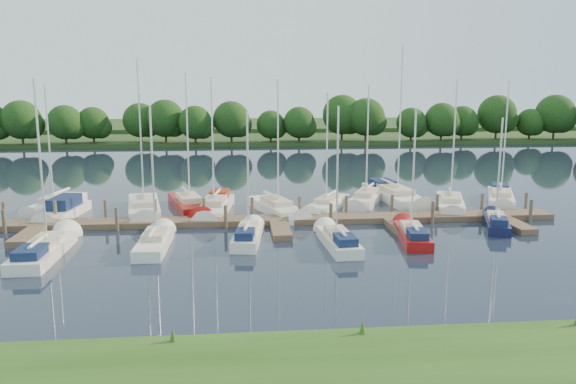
{
  "coord_description": "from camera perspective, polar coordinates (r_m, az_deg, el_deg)",
  "views": [
    {
      "loc": [
        -2.81,
        -30.49,
        9.41
      ],
      "look_at": [
        0.76,
        8.0,
        2.2
      ],
      "focal_mm": 35.0,
      "sensor_mm": 36.0,
      "label": 1
    }
  ],
  "objects": [
    {
      "name": "far_shore",
      "position": [
        105.92,
        -3.78,
        5.61
      ],
      "size": [
        180.0,
        30.0,
        0.6
      ],
      "primitive_type": "cube",
      "color": "#223C17",
      "rests_on": "ground"
    },
    {
      "name": "motorboat",
      "position": [
        44.53,
        -21.81,
        -1.91
      ],
      "size": [
        2.51,
        6.58,
        1.89
      ],
      "rotation": [
        0.0,
        0.0,
        3.02
      ],
      "color": "white",
      "rests_on": "ground"
    },
    {
      "name": "sailboat_s_5",
      "position": [
        40.83,
        20.38,
        -2.98
      ],
      "size": [
        3.09,
        5.96,
        7.77
      ],
      "rotation": [
        0.0,
        0.0,
        -0.35
      ],
      "color": "#101337",
      "rests_on": "ground"
    },
    {
      "name": "mooring_pilings",
      "position": [
        40.01,
        -1.14,
        -2.16
      ],
      "size": [
        38.24,
        2.84,
        2.0
      ],
      "color": "#473D33",
      "rests_on": "ground"
    },
    {
      "name": "sailboat_s_0",
      "position": [
        34.89,
        -23.44,
        -5.45
      ],
      "size": [
        1.93,
        8.09,
        10.27
      ],
      "rotation": [
        0.0,
        0.0,
        0.0
      ],
      "color": "white",
      "rests_on": "ground"
    },
    {
      "name": "sailboat_n_8",
      "position": [
        48.33,
        10.84,
        -0.46
      ],
      "size": [
        3.56,
        10.6,
        13.22
      ],
      "rotation": [
        0.0,
        0.0,
        3.26
      ],
      "color": "white",
      "rests_on": "ground"
    },
    {
      "name": "ground",
      "position": [
        32.04,
        -0.03,
        -6.52
      ],
      "size": [
        260.0,
        260.0,
        0.0
      ],
      "primitive_type": "plane",
      "color": "#182031",
      "rests_on": "ground"
    },
    {
      "name": "sailboat_n_9",
      "position": [
        46.22,
        16.16,
        -1.26
      ],
      "size": [
        4.05,
        8.17,
        10.37
      ],
      "rotation": [
        0.0,
        0.0,
        2.82
      ],
      "color": "white",
      "rests_on": "ground"
    },
    {
      "name": "sailboat_s_1",
      "position": [
        34.57,
        -13.34,
        -5.05
      ],
      "size": [
        1.73,
        6.8,
        8.8
      ],
      "rotation": [
        0.0,
        0.0,
        -0.02
      ],
      "color": "white",
      "rests_on": "ground"
    },
    {
      "name": "sailboat_n_7",
      "position": [
        46.77,
        7.99,
        -0.8
      ],
      "size": [
        4.65,
        7.56,
        10.01
      ],
      "rotation": [
        0.0,
        0.0,
        2.69
      ],
      "color": "white",
      "rests_on": "ground"
    },
    {
      "name": "sailboat_n_2",
      "position": [
        44.19,
        -14.4,
        -1.71
      ],
      "size": [
        3.61,
        9.55,
        11.9
      ],
      "rotation": [
        0.0,
        0.0,
        3.32
      ],
      "color": "white",
      "rests_on": "ground"
    },
    {
      "name": "dock",
      "position": [
        39.01,
        -1.02,
        -3.09
      ],
      "size": [
        40.0,
        6.0,
        0.4
      ],
      "color": "brown",
      "rests_on": "ground"
    },
    {
      "name": "sailboat_n_4",
      "position": [
        43.18,
        -7.41,
        -1.65
      ],
      "size": [
        2.83,
        8.31,
        10.64
      ],
      "rotation": [
        0.0,
        0.0,
        3.01
      ],
      "color": "white",
      "rests_on": "ground"
    },
    {
      "name": "sailboat_s_4",
      "position": [
        36.18,
        12.48,
        -4.26
      ],
      "size": [
        2.34,
        6.69,
        8.5
      ],
      "rotation": [
        0.0,
        0.0,
        -0.14
      ],
      "color": "maroon",
      "rests_on": "ground"
    },
    {
      "name": "sailboat_n_6",
      "position": [
        44.27,
        4.0,
        -1.38
      ],
      "size": [
        4.62,
        7.06,
        9.34
      ],
      "rotation": [
        0.0,
        0.0,
        2.65
      ],
      "color": "white",
      "rests_on": "ground"
    },
    {
      "name": "sailboat_s_2",
      "position": [
        35.06,
        -4.08,
        -4.49
      ],
      "size": [
        2.2,
        6.46,
        8.32
      ],
      "rotation": [
        0.0,
        0.0,
        -0.13
      ],
      "color": "white",
      "rests_on": "ground"
    },
    {
      "name": "sailboat_n_3",
      "position": [
        44.55,
        -10.01,
        -1.43
      ],
      "size": [
        3.88,
        8.64,
        10.98
      ],
      "rotation": [
        0.0,
        0.0,
        3.41
      ],
      "color": "maroon",
      "rests_on": "ground"
    },
    {
      "name": "distant_hill",
      "position": [
        130.81,
        -4.09,
        6.72
      ],
      "size": [
        220.0,
        40.0,
        1.4
      ],
      "primitive_type": "cube",
      "color": "#304B21",
      "rests_on": "ground"
    },
    {
      "name": "sailboat_n_5",
      "position": [
        42.74,
        -1.14,
        -1.78
      ],
      "size": [
        4.09,
        8.12,
        10.4
      ],
      "rotation": [
        0.0,
        0.0,
        3.48
      ],
      "color": "white",
      "rests_on": "ground"
    },
    {
      "name": "sailboat_n_10",
      "position": [
        50.08,
        20.79,
        -0.59
      ],
      "size": [
        4.57,
        8.01,
        10.35
      ],
      "rotation": [
        0.0,
        0.0,
        2.73
      ],
      "color": "white",
      "rests_on": "ground"
    },
    {
      "name": "sailboat_s_3",
      "position": [
        34.06,
        5.07,
        -4.96
      ],
      "size": [
        1.92,
        6.77,
        8.7
      ],
      "rotation": [
        0.0,
        0.0,
        0.06
      ],
      "color": "white",
      "rests_on": "ground"
    },
    {
      "name": "sailboat_n_0",
      "position": [
        47.63,
        -22.54,
        -1.31
      ],
      "size": [
        2.98,
        7.87,
        10.01
      ],
      "rotation": [
        0.0,
        0.0,
        2.96
      ],
      "color": "white",
      "rests_on": "ground"
    },
    {
      "name": "treeline",
      "position": [
        92.6,
        -2.47,
        7.27
      ],
      "size": [
        146.74,
        10.11,
        8.3
      ],
      "color": "#38281C",
      "rests_on": "ground"
    }
  ]
}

